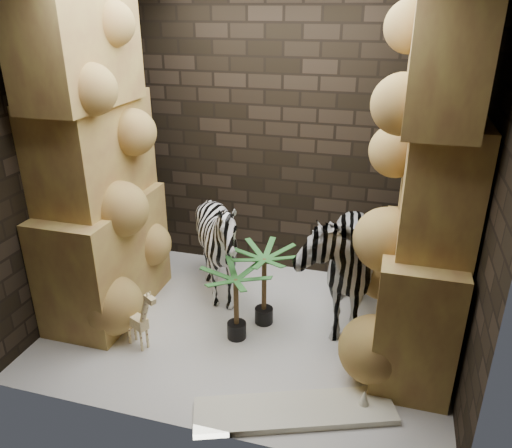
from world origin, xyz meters
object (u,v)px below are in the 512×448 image
(palm_back, at_px, (236,304))
(zebra_right, at_px, (337,248))
(palm_front, at_px, (264,287))
(giraffe_toy, at_px, (136,314))
(surfboard, at_px, (295,411))
(zebra_left, at_px, (219,251))

(palm_back, bearing_deg, zebra_right, 34.04)
(palm_front, xyz_separation_m, palm_back, (-0.17, -0.29, -0.04))
(giraffe_toy, bearing_deg, surfboard, 8.38)
(zebra_left, distance_m, giraffe_toy, 1.03)
(palm_back, bearing_deg, surfboard, -47.75)
(zebra_left, relative_size, palm_back, 1.73)
(surfboard, bearing_deg, giraffe_toy, 143.45)
(zebra_left, height_order, palm_back, zebra_left)
(giraffe_toy, relative_size, palm_front, 0.83)
(giraffe_toy, xyz_separation_m, surfboard, (1.47, -0.41, -0.29))
(zebra_left, xyz_separation_m, palm_back, (0.35, -0.56, -0.20))
(zebra_left, xyz_separation_m, giraffe_toy, (-0.44, -0.90, -0.22))
(zebra_left, distance_m, surfboard, 1.75)
(palm_front, distance_m, surfboard, 1.22)
(zebra_left, bearing_deg, zebra_right, 11.10)
(zebra_right, height_order, surfboard, zebra_right)
(zebra_left, relative_size, surfboard, 0.82)
(giraffe_toy, height_order, palm_back, palm_back)
(palm_back, height_order, surfboard, palm_back)
(zebra_right, bearing_deg, surfboard, -100.87)
(zebra_right, distance_m, surfboard, 1.48)
(zebra_right, distance_m, zebra_left, 1.15)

